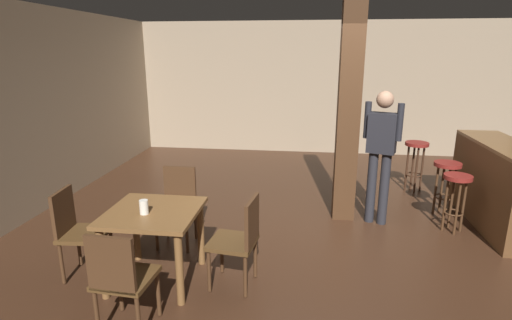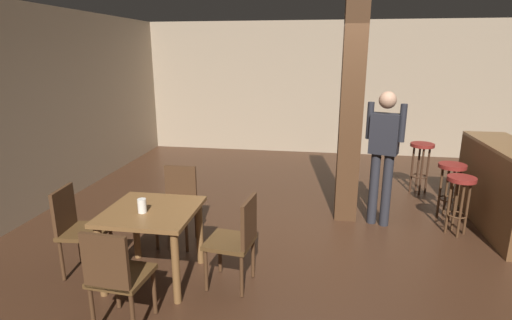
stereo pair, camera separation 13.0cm
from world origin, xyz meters
The scene contains 15 objects.
ground_plane centered at (0.00, 0.00, 0.00)m, with size 10.80×10.80×0.00m, color #382114.
wall_back centered at (0.00, 4.50, 1.40)m, with size 8.00×0.10×2.80m, color gray.
wall_left centered at (-4.00, 0.00, 1.40)m, with size 0.10×9.00×2.80m, color gray.
pillar centered at (0.21, 0.88, 1.40)m, with size 0.28×0.28×2.80m, color #422816.
dining_table centered at (-1.72, -0.95, 0.60)m, with size 0.85×0.85×0.73m.
chair_east centered at (-0.89, -0.96, 0.51)m, with size 0.47×0.47×0.89m.
chair_north centered at (-1.75, -0.16, 0.51)m, with size 0.42×0.42×0.89m.
chair_west centered at (-2.51, -0.97, 0.51)m, with size 0.46×0.46×0.89m.
chair_south centered at (-1.69, -1.74, 0.51)m, with size 0.45×0.45×0.89m.
napkin_cup centered at (-1.77, -1.04, 0.80)m, with size 0.08×0.08×0.13m, color silver.
standing_person centered at (0.63, 0.73, 1.00)m, with size 0.47×0.30×1.72m.
bar_counter centered at (2.05, 0.85, 0.55)m, with size 0.56×1.82×1.08m.
bar_stool_near centered at (1.53, 0.58, 0.55)m, with size 0.33×0.33×0.73m.
bar_stool_mid centered at (1.59, 1.14, 0.56)m, with size 0.35×0.35×0.74m.
bar_stool_far centered at (1.41, 2.07, 0.60)m, with size 0.36×0.36×0.80m.
Camera 2 is at (-0.17, -4.28, 2.19)m, focal length 28.00 mm.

